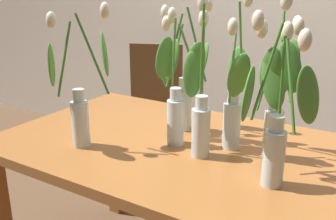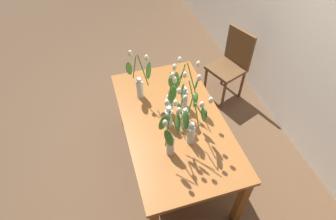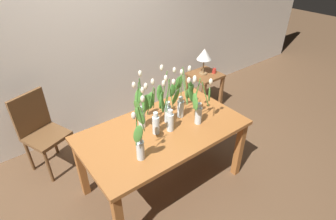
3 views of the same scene
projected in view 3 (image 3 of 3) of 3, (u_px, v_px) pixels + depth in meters
The scene contains 14 objects.
ground_plane at pixel (164, 182), 3.01m from camera, with size 18.00×18.00×0.00m, color brown.
room_wall_rear at pixel (89, 30), 3.27m from camera, with size 9.00×0.10×2.70m, color silver.
dining_table at pixel (163, 136), 2.66m from camera, with size 1.60×0.90×0.74m.
tulip_vase_0 at pixel (153, 116), 2.47m from camera, with size 0.20×0.17×0.52m.
tulip_vase_1 at pixel (140, 141), 2.16m from camera, with size 0.21×0.25×0.55m.
tulip_vase_2 at pixel (168, 106), 2.62m from camera, with size 0.17×0.22×0.58m.
tulip_vase_3 at pixel (199, 106), 2.58m from camera, with size 0.23×0.18×0.53m.
tulip_vase_4 at pixel (141, 110), 2.52m from camera, with size 0.20×0.24×0.56m.
tulip_vase_5 at pixel (168, 114), 2.50m from camera, with size 0.14×0.12×0.58m.
tulip_vase_6 at pixel (182, 97), 2.67m from camera, with size 0.18×0.30×0.59m.
dining_chair at pixel (40, 129), 2.97m from camera, with size 0.52×0.52×0.93m.
side_table at pixel (205, 81), 4.15m from camera, with size 0.44×0.44×0.55m.
table_lamp at pixel (204, 55), 3.91m from camera, with size 0.22×0.22×0.40m.
pillar_candle at pixel (214, 71), 4.09m from camera, with size 0.06×0.06×0.07m, color #B72D23.
Camera 3 is at (-1.23, -1.68, 2.31)m, focal length 28.78 mm.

